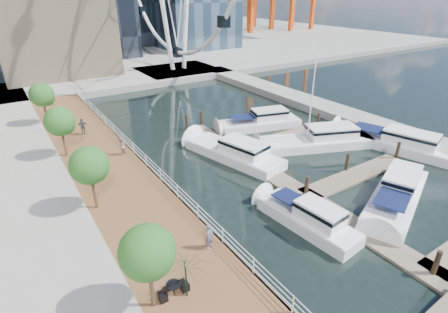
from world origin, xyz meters
The scene contains 14 objects.
ground centered at (0.00, 0.00, 0.00)m, with size 520.00×520.00×0.00m, color black.
boardwalk centered at (-9.00, 15.00, 0.50)m, with size 6.00×60.00×1.00m, color brown.
seawall centered at (-6.00, 15.00, 0.50)m, with size 0.25×60.00×1.00m, color #595954.
land_far centered at (0.00, 102.00, 0.50)m, with size 200.00×114.00×1.00m, color gray.
breakwater centered at (20.00, 20.00, 0.50)m, with size 4.00×60.00×1.00m, color gray.
pier centered at (14.00, 52.00, 0.50)m, with size 14.00×12.00×1.00m, color gray.
railing centered at (-6.10, 15.00, 1.52)m, with size 0.10×60.00×1.05m, color white, non-canonical shape.
floating_docks centered at (7.97, 9.98, 0.49)m, with size 16.00×34.00×2.60m.
street_trees centered at (-11.40, 14.00, 4.29)m, with size 2.60×42.60×4.60m.
yacht_foreground centered at (8.13, 3.65, 0.00)m, with size 2.96×11.03×2.15m, color white, non-canonical shape.
pedestrian_near centered at (-6.98, 6.05, 1.84)m, with size 0.61×0.40×1.68m, color #545570.
pedestrian_mid centered at (-7.11, 21.33, 1.83)m, with size 0.81×0.63×1.66m, color gray.
pedestrian_far centered at (-8.80, 28.38, 1.87)m, with size 1.02×0.43×1.75m, color #333840.
moored_yachts centered at (10.13, 12.76, 0.00)m, with size 21.85×31.37×11.50m.
Camera 1 is at (-15.18, -7.94, 14.89)m, focal length 28.00 mm.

